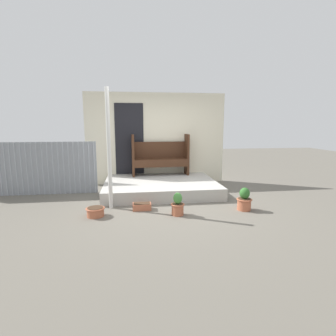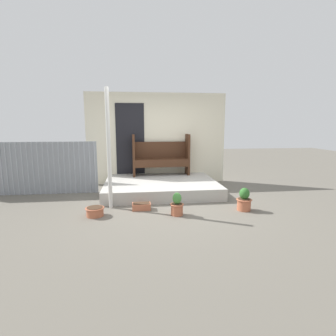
{
  "view_description": "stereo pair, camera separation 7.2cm",
  "coord_description": "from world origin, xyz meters",
  "px_view_note": "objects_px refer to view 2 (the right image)",
  "views": [
    {
      "loc": [
        -0.74,
        -5.44,
        1.74
      ],
      "look_at": [
        0.05,
        0.37,
        0.74
      ],
      "focal_mm": 28.0,
      "sensor_mm": 36.0,
      "label": 1
    },
    {
      "loc": [
        -0.67,
        -5.45,
        1.74
      ],
      "look_at": [
        0.05,
        0.37,
        0.74
      ],
      "focal_mm": 28.0,
      "sensor_mm": 36.0,
      "label": 2
    }
  ],
  "objects_px": {
    "flower_pot_middle": "(177,205)",
    "flower_pot_left": "(95,211)",
    "bench": "(161,155)",
    "support_post": "(109,149)",
    "planter_box_rect": "(141,206)",
    "flower_pot_right": "(244,201)"
  },
  "relations": [
    {
      "from": "flower_pot_middle",
      "to": "flower_pot_left",
      "type": "bearing_deg",
      "value": 175.05
    },
    {
      "from": "bench",
      "to": "flower_pot_middle",
      "type": "xyz_separation_m",
      "value": [
        0.06,
        -2.56,
        -0.66
      ]
    },
    {
      "from": "support_post",
      "to": "planter_box_rect",
      "type": "height_order",
      "value": "support_post"
    },
    {
      "from": "bench",
      "to": "flower_pot_middle",
      "type": "height_order",
      "value": "bench"
    },
    {
      "from": "flower_pot_middle",
      "to": "planter_box_rect",
      "type": "bearing_deg",
      "value": 148.82
    },
    {
      "from": "flower_pot_middle",
      "to": "planter_box_rect",
      "type": "distance_m",
      "value": 0.79
    },
    {
      "from": "bench",
      "to": "support_post",
      "type": "bearing_deg",
      "value": -124.54
    },
    {
      "from": "flower_pot_left",
      "to": "flower_pot_middle",
      "type": "relative_size",
      "value": 0.81
    },
    {
      "from": "planter_box_rect",
      "to": "bench",
      "type": "bearing_deg",
      "value": 74.19
    },
    {
      "from": "flower_pot_left",
      "to": "planter_box_rect",
      "type": "relative_size",
      "value": 0.97
    },
    {
      "from": "support_post",
      "to": "bench",
      "type": "height_order",
      "value": "support_post"
    },
    {
      "from": "flower_pot_left",
      "to": "flower_pot_middle",
      "type": "distance_m",
      "value": 1.56
    },
    {
      "from": "support_post",
      "to": "bench",
      "type": "xyz_separation_m",
      "value": [
        1.24,
        1.95,
        -0.37
      ]
    },
    {
      "from": "support_post",
      "to": "flower_pot_left",
      "type": "distance_m",
      "value": 1.25
    },
    {
      "from": "flower_pot_middle",
      "to": "flower_pot_right",
      "type": "xyz_separation_m",
      "value": [
        1.39,
        0.11,
        0.01
      ]
    },
    {
      "from": "support_post",
      "to": "planter_box_rect",
      "type": "xyz_separation_m",
      "value": [
        0.63,
        -0.21,
        -1.15
      ]
    },
    {
      "from": "planter_box_rect",
      "to": "flower_pot_left",
      "type": "bearing_deg",
      "value": -162.97
    },
    {
      "from": "bench",
      "to": "flower_pot_left",
      "type": "bearing_deg",
      "value": -123.65
    },
    {
      "from": "support_post",
      "to": "planter_box_rect",
      "type": "relative_size",
      "value": 6.56
    },
    {
      "from": "bench",
      "to": "flower_pot_right",
      "type": "distance_m",
      "value": 2.92
    },
    {
      "from": "flower_pot_right",
      "to": "flower_pot_middle",
      "type": "bearing_deg",
      "value": -175.37
    },
    {
      "from": "support_post",
      "to": "flower_pot_middle",
      "type": "distance_m",
      "value": 1.77
    }
  ]
}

